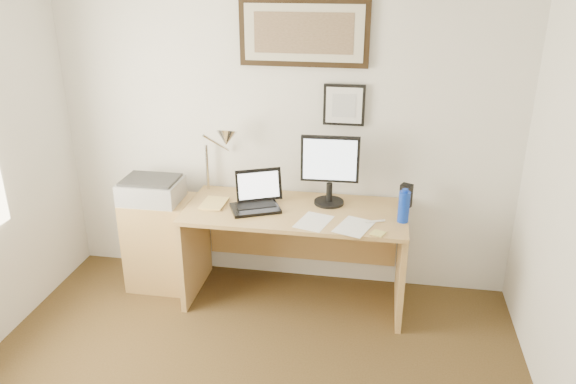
% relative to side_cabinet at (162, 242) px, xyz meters
% --- Properties ---
extents(wall_back, '(3.50, 0.02, 2.50)m').
position_rel_side_cabinet_xyz_m(wall_back, '(0.92, 0.32, 0.89)').
color(wall_back, silver).
rests_on(wall_back, ground).
extents(side_cabinet, '(0.50, 0.40, 0.73)m').
position_rel_side_cabinet_xyz_m(side_cabinet, '(0.00, 0.00, 0.00)').
color(side_cabinet, '#AA8147').
rests_on(side_cabinet, floor).
extents(water_bottle, '(0.08, 0.08, 0.22)m').
position_rel_side_cabinet_xyz_m(water_bottle, '(1.83, -0.12, 0.50)').
color(water_bottle, '#0D31B1').
rests_on(water_bottle, desk).
extents(bottle_cap, '(0.04, 0.04, 0.02)m').
position_rel_side_cabinet_xyz_m(bottle_cap, '(1.83, -0.12, 0.62)').
color(bottle_cap, '#0D31B1').
rests_on(bottle_cap, water_bottle).
extents(speaker, '(0.10, 0.09, 0.18)m').
position_rel_side_cabinet_xyz_m(speaker, '(1.85, 0.13, 0.47)').
color(speaker, black).
rests_on(speaker, desk).
extents(paper_sheet_a, '(0.27, 0.33, 0.00)m').
position_rel_side_cabinet_xyz_m(paper_sheet_a, '(1.23, -0.23, 0.39)').
color(paper_sheet_a, white).
rests_on(paper_sheet_a, desk).
extents(paper_sheet_b, '(0.29, 0.35, 0.00)m').
position_rel_side_cabinet_xyz_m(paper_sheet_b, '(1.51, -0.27, 0.39)').
color(paper_sheet_b, white).
rests_on(paper_sheet_b, desk).
extents(sticky_pad, '(0.11, 0.11, 0.01)m').
position_rel_side_cabinet_xyz_m(sticky_pad, '(1.67, -0.35, 0.39)').
color(sticky_pad, '#D7CA65').
rests_on(sticky_pad, desk).
extents(marker_pen, '(0.14, 0.06, 0.02)m').
position_rel_side_cabinet_xyz_m(marker_pen, '(1.64, -0.17, 0.39)').
color(marker_pen, white).
rests_on(marker_pen, desk).
extents(book, '(0.18, 0.24, 0.02)m').
position_rel_side_cabinet_xyz_m(book, '(0.38, -0.06, 0.39)').
color(book, '#E8C46D').
rests_on(book, desk).
extents(desk, '(1.60, 0.70, 0.75)m').
position_rel_side_cabinet_xyz_m(desk, '(1.07, 0.04, 0.15)').
color(desk, '#AA8147').
rests_on(desk, floor).
extents(laptop, '(0.41, 0.42, 0.26)m').
position_rel_side_cabinet_xyz_m(laptop, '(0.79, -0.05, 0.44)').
color(laptop, black).
rests_on(laptop, desk).
extents(lcd_monitor, '(0.42, 0.22, 0.52)m').
position_rel_side_cabinet_xyz_m(lcd_monitor, '(1.30, 0.10, 0.68)').
color(lcd_monitor, black).
rests_on(lcd_monitor, desk).
extents(printer, '(0.44, 0.34, 0.18)m').
position_rel_side_cabinet_xyz_m(printer, '(-0.03, -0.02, 0.45)').
color(printer, '#9F9FA2').
rests_on(printer, side_cabinet).
extents(desk_lamp, '(0.29, 0.27, 0.53)m').
position_rel_side_cabinet_xyz_m(desk_lamp, '(0.51, 0.13, 0.82)').
color(desk_lamp, silver).
rests_on(desk_lamp, desk).
extents(picture_large, '(0.92, 0.04, 0.47)m').
position_rel_side_cabinet_xyz_m(picture_large, '(1.07, 0.29, 1.59)').
color(picture_large, black).
rests_on(picture_large, wall_back).
extents(picture_small, '(0.30, 0.03, 0.30)m').
position_rel_side_cabinet_xyz_m(picture_small, '(1.37, 0.29, 1.09)').
color(picture_small, black).
rests_on(picture_small, wall_back).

